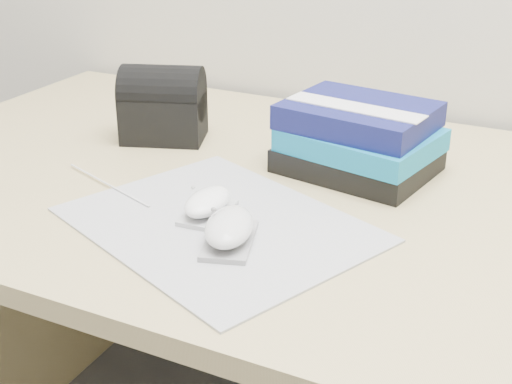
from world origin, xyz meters
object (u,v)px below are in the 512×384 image
at_px(mouse_front, 229,229).
at_px(book_stack, 359,139).
at_px(pouch, 163,104).
at_px(desk, 362,314).
at_px(mouse_rear, 208,204).

relative_size(mouse_front, book_stack, 0.48).
height_order(book_stack, pouch, pouch).
xyz_separation_m(desk, mouse_front, (-0.10, -0.27, 0.26)).
xyz_separation_m(mouse_front, book_stack, (0.07, 0.30, 0.03)).
bearing_deg(mouse_rear, book_stack, 62.34).
bearing_deg(desk, book_stack, 132.77).
height_order(mouse_rear, pouch, pouch).
bearing_deg(book_stack, pouch, -178.12).
bearing_deg(mouse_rear, mouse_front, -41.78).
height_order(desk, mouse_front, mouse_front).
bearing_deg(pouch, mouse_rear, -46.75).
bearing_deg(book_stack, desk, -47.23).
relative_size(mouse_front, pouch, 0.74).
relative_size(mouse_rear, pouch, 0.60).
relative_size(mouse_rear, mouse_front, 0.81).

